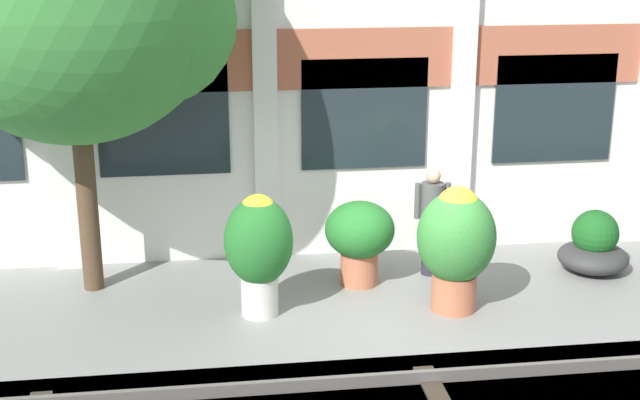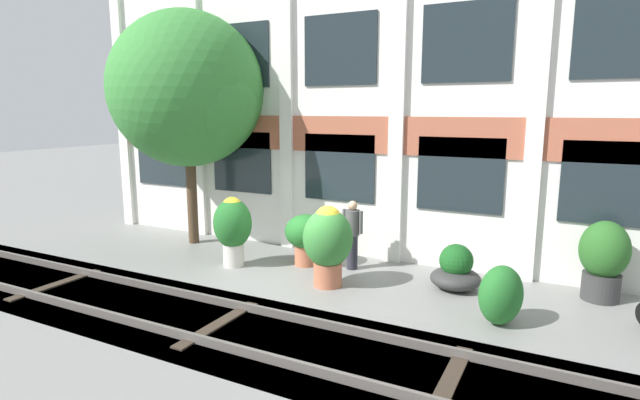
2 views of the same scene
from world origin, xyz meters
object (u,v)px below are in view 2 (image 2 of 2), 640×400
Objects in this scene: topiary_hedge at (501,295)px; potted_plant_fluted_column at (306,235)px; broadleaf_tree at (187,94)px; potted_plant_glazed_jar at (328,240)px; potted_plant_wide_bowl at (456,271)px; potted_plant_stone_basin at (604,258)px; potted_plant_ribbed_drum at (233,225)px; resident_by_doorway at (352,233)px.

potted_plant_fluted_column is at bearing 163.33° from topiary_hedge.
topiary_hedge is (4.66, -1.39, -0.22)m from potted_plant_fluted_column.
potted_plant_glazed_jar is (4.94, -1.41, -3.13)m from broadleaf_tree.
broadleaf_tree is 3.63× the size of potted_plant_glazed_jar.
potted_plant_wide_bowl is at bearing 127.49° from topiary_hedge.
potted_plant_fluted_column is (-1.12, 1.06, -0.26)m from potted_plant_glazed_jar.
potted_plant_stone_basin is 1.52× the size of topiary_hedge.
broadleaf_tree is 3.96× the size of potted_plant_stone_basin.
potted_plant_ribbed_drum is 6.21m from topiary_hedge.
potted_plant_glazed_jar is at bearing 174.55° from topiary_hedge.
resident_by_doorway is at bearing -174.89° from potted_plant_stone_basin.
potted_plant_stone_basin is 6.31m from potted_plant_fluted_column.
potted_plant_ribbed_drum is 1.03× the size of resident_by_doorway.
potted_plant_ribbed_drum is 2.85m from resident_by_doorway.
potted_plant_ribbed_drum is 1.60× the size of topiary_hedge.
potted_plant_stone_basin is at bearing 1.89° from broadleaf_tree.
resident_by_doorway is at bearing 22.62° from potted_plant_ribbed_drum.
resident_by_doorway is at bearing 89.87° from potted_plant_glazed_jar.
potted_plant_ribbed_drum is (-7.78, -1.56, 0.14)m from potted_plant_stone_basin.
potted_plant_wide_bowl is at bearing -165.76° from potted_plant_stone_basin.
resident_by_doorway is 3.91m from topiary_hedge.
potted_plant_ribbed_drum is (-5.09, -0.87, 0.62)m from potted_plant_wide_bowl.
broadleaf_tree reaches higher than potted_plant_glazed_jar.
potted_plant_glazed_jar is 1.29m from resident_by_doorway.
topiary_hedge is (8.48, -1.75, -3.61)m from broadleaf_tree.
potted_plant_fluted_column is 0.76× the size of resident_by_doorway.
potted_plant_glazed_jar is 1.06× the size of resident_by_doorway.
potted_plant_stone_basin is at bearing 11.31° from potted_plant_ribbed_drum.
potted_plant_glazed_jar is 3.59m from topiary_hedge.
potted_plant_glazed_jar is at bearing -161.29° from potted_plant_stone_basin.
potted_plant_ribbed_drum is (-2.62, 0.19, 0.00)m from potted_plant_glazed_jar.
potted_plant_wide_bowl is 2.76m from potted_plant_glazed_jar.
potted_plant_fluted_column is (3.82, -0.36, -3.39)m from broadleaf_tree.
broadleaf_tree is 6.01× the size of topiary_hedge.
broadleaf_tree is at bearing -178.11° from potted_plant_stone_basin.
potted_plant_ribbed_drum is at bearing -150.14° from potted_plant_fluted_column.
potted_plant_fluted_column reaches higher than potted_plant_wide_bowl.
potted_plant_ribbed_drum reaches higher than resident_by_doorway.
potted_plant_glazed_jar is 1.56m from potted_plant_fluted_column.
potted_plant_glazed_jar is at bearing -156.69° from potted_plant_wide_bowl.
topiary_hedge is at bearing -11.66° from broadleaf_tree.
potted_plant_fluted_column is (1.51, 0.87, -0.26)m from potted_plant_ribbed_drum.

